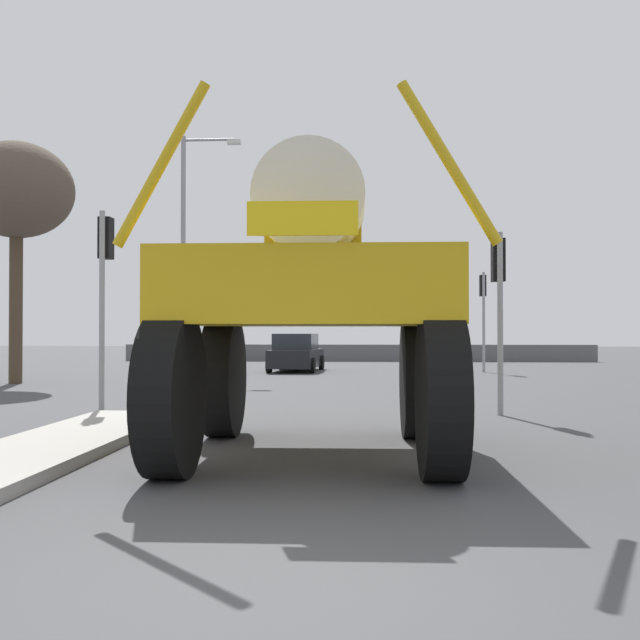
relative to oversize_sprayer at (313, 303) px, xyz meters
The scene contains 10 objects.
ground_plane 13.05m from the oversize_sprayer, 89.72° to the left, with size 120.00×120.00×0.00m, color #424244.
median_island 4.20m from the oversize_sprayer, 158.68° to the right, with size 1.60×10.56×0.15m, color #9E9B93.
oversize_sprayer is the anchor object (origin of this frame).
sedan_ahead 20.93m from the oversize_sprayer, 96.12° to the left, with size 2.09×4.20×1.52m.
traffic_signal_near_left 6.92m from the oversize_sprayer, 131.93° to the left, with size 0.24×0.54×4.01m.
traffic_signal_near_right 6.07m from the oversize_sprayer, 57.65° to the left, with size 0.24×0.54×3.52m.
traffic_signal_far_left 21.35m from the oversize_sprayer, 75.83° to the left, with size 0.24×0.55×3.95m.
streetlight_far_left 19.27m from the oversize_sprayer, 108.44° to the left, with size 2.25×0.24×8.89m.
bare_tree_left 16.98m from the oversize_sprayer, 128.04° to the left, with size 3.49×3.49×7.48m.
roadside_barrier 31.28m from the oversize_sprayer, 89.89° to the left, with size 25.31×0.24×0.90m, color #59595B.
Camera 1 is at (0.67, -4.80, 1.61)m, focal length 42.91 mm.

